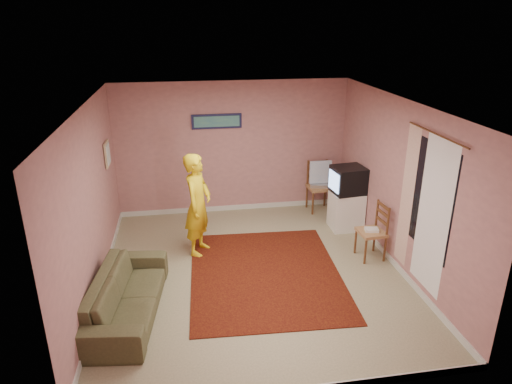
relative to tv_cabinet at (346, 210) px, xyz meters
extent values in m
plane|color=tan|center=(-1.95, -1.30, -0.35)|extent=(5.00, 5.00, 0.00)
cube|color=tan|center=(-1.95, 1.20, 0.95)|extent=(4.50, 0.02, 2.60)
cube|color=tan|center=(-1.95, -3.80, 0.95)|extent=(4.50, 0.02, 2.60)
cube|color=tan|center=(-4.20, -1.30, 0.95)|extent=(0.02, 5.00, 2.60)
cube|color=tan|center=(0.30, -1.30, 0.95)|extent=(0.02, 5.00, 2.60)
cube|color=silver|center=(-1.95, -1.30, 2.25)|extent=(4.50, 5.00, 0.02)
cube|color=silver|center=(-1.95, 1.19, -0.30)|extent=(4.50, 0.02, 0.10)
cube|color=silver|center=(-4.19, -1.30, -0.30)|extent=(0.02, 5.00, 0.10)
cube|color=silver|center=(0.29, -1.30, -0.30)|extent=(0.02, 5.00, 0.10)
cube|color=black|center=(0.29, -2.20, 1.10)|extent=(0.01, 1.10, 1.50)
cube|color=white|center=(0.28, -2.35, 0.90)|extent=(0.01, 0.75, 2.10)
cube|color=#F1E1CD|center=(0.26, -1.65, 0.90)|extent=(0.01, 0.35, 2.10)
cylinder|color=#5C2E1B|center=(0.25, -2.20, 1.97)|extent=(0.02, 1.40, 0.02)
cube|color=#151539|center=(-2.25, 1.17, 1.50)|extent=(0.95, 0.03, 0.28)
cube|color=#2F6482|center=(-2.25, 1.15, 1.50)|extent=(0.86, 0.01, 0.20)
cube|color=tan|center=(-4.17, 0.30, 1.20)|extent=(0.03, 0.38, 0.42)
cube|color=silver|center=(-4.15, 0.30, 1.20)|extent=(0.01, 0.30, 0.34)
cube|color=black|center=(-1.77, -1.38, -0.35)|extent=(2.40, 2.93, 0.02)
cube|color=white|center=(0.00, 0.00, 0.00)|extent=(0.56, 0.51, 0.71)
cube|color=black|center=(0.00, 0.00, 0.60)|extent=(0.61, 0.56, 0.48)
cube|color=#8CB2F2|center=(-0.28, -0.03, 0.60)|extent=(0.06, 0.40, 0.34)
cube|color=tan|center=(-0.24, 0.90, 0.14)|extent=(0.48, 0.46, 0.05)
cube|color=#5C2E1B|center=(-0.24, 0.90, 0.40)|extent=(0.46, 0.07, 0.52)
cube|color=silver|center=(-0.24, 0.90, 0.20)|extent=(0.44, 0.36, 0.07)
cube|color=#8FB9EB|center=(-0.24, 0.90, 0.46)|extent=(0.43, 0.05, 0.46)
cube|color=tan|center=(0.01, -1.14, 0.10)|extent=(0.43, 0.45, 0.05)
cube|color=#5C2E1B|center=(0.01, -1.14, 0.34)|extent=(0.07, 0.42, 0.48)
cube|color=white|center=(0.01, -1.14, 0.14)|extent=(0.24, 0.19, 0.04)
imported|color=brown|center=(-3.75, -2.06, -0.06)|extent=(1.02, 2.08, 0.58)
imported|color=yellow|center=(-2.73, -0.49, 0.50)|extent=(0.63, 0.74, 1.71)
camera|label=1|loc=(-2.91, -7.36, 3.35)|focal=32.00mm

